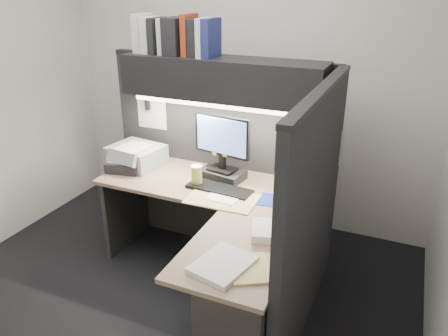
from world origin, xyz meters
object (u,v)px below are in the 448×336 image
(monitor, at_px, (222,154))
(coffee_cup, at_px, (197,176))
(telephone, at_px, (297,187))
(notebook_stack, at_px, (126,165))
(printer, at_px, (136,156))
(desk, at_px, (218,263))
(overhead_shelf, at_px, (222,78))
(keyboard, at_px, (219,189))

(monitor, xyz_separation_m, coffee_cup, (-0.12, -0.20, -0.13))
(monitor, xyz_separation_m, telephone, (0.60, -0.01, -0.16))
(monitor, bearing_deg, notebook_stack, -158.44)
(monitor, height_order, printer, monitor)
(desk, bearing_deg, notebook_stack, 154.36)
(desk, height_order, coffee_cup, coffee_cup)
(overhead_shelf, height_order, coffee_cup, overhead_shelf)
(monitor, bearing_deg, overhead_shelf, 125.04)
(overhead_shelf, relative_size, telephone, 6.73)
(desk, bearing_deg, printer, 148.30)
(printer, distance_m, notebook_stack, 0.14)
(keyboard, height_order, printer, printer)
(coffee_cup, distance_m, printer, 0.67)
(monitor, distance_m, telephone, 0.62)
(monitor, relative_size, printer, 1.24)
(printer, bearing_deg, notebook_stack, -89.42)
(monitor, distance_m, printer, 0.78)
(monitor, height_order, notebook_stack, monitor)
(printer, bearing_deg, monitor, 10.66)
(telephone, bearing_deg, notebook_stack, -154.97)
(telephone, bearing_deg, coffee_cup, -146.89)
(telephone, relative_size, notebook_stack, 0.85)
(desk, xyz_separation_m, overhead_shelf, (-0.30, 0.75, 1.06))
(desk, xyz_separation_m, notebook_stack, (-1.06, 0.51, 0.33))
(keyboard, xyz_separation_m, telephone, (0.53, 0.20, 0.03))
(keyboard, bearing_deg, overhead_shelf, 114.25)
(coffee_cup, xyz_separation_m, printer, (-0.65, 0.16, 0.01))
(coffee_cup, bearing_deg, keyboard, -2.91)
(desk, height_order, notebook_stack, notebook_stack)
(notebook_stack, bearing_deg, desk, -25.64)
(overhead_shelf, xyz_separation_m, notebook_stack, (-0.75, -0.25, -0.73))
(keyboard, distance_m, coffee_cup, 0.20)
(desk, distance_m, keyboard, 0.59)
(desk, xyz_separation_m, coffee_cup, (-0.39, 0.48, 0.36))
(coffee_cup, distance_m, notebook_stack, 0.67)
(keyboard, bearing_deg, coffee_cup, -178.81)
(telephone, height_order, notebook_stack, telephone)
(overhead_shelf, relative_size, monitor, 3.02)
(coffee_cup, height_order, notebook_stack, coffee_cup)
(monitor, distance_m, coffee_cup, 0.27)
(printer, relative_size, notebook_stack, 1.52)
(keyboard, height_order, telephone, telephone)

